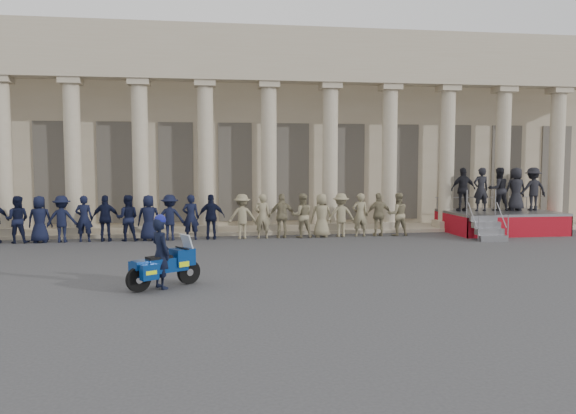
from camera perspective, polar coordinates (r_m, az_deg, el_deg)
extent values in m
plane|color=#39393B|center=(15.59, -3.41, -6.51)|extent=(90.00, 90.00, 0.00)
cube|color=tan|center=(30.32, -5.91, 7.38)|extent=(40.00, 10.00, 9.00)
cube|color=tan|center=(24.26, -5.20, -2.37)|extent=(40.00, 2.60, 0.15)
cube|color=tan|center=(23.60, -5.21, 13.80)|extent=(35.80, 1.00, 1.00)
cube|color=tan|center=(23.80, -5.23, 16.41)|extent=(35.80, 1.00, 1.20)
cube|color=tan|center=(24.67, -26.72, -2.20)|extent=(0.90, 0.90, 0.30)
cylinder|color=tan|center=(24.53, -26.97, 4.66)|extent=(0.64, 0.64, 5.60)
cube|color=tan|center=(24.73, -27.22, 11.44)|extent=(0.85, 0.85, 0.24)
cube|color=tan|center=(23.98, -20.81, -2.19)|extent=(0.90, 0.90, 0.30)
cylinder|color=tan|center=(23.83, -21.01, 4.87)|extent=(0.64, 0.64, 5.60)
cube|color=tan|center=(24.04, -21.21, 11.85)|extent=(0.85, 0.85, 0.24)
cube|color=tan|center=(23.55, -14.62, -2.16)|extent=(0.90, 0.90, 0.30)
cylinder|color=tan|center=(23.40, -14.77, 5.04)|extent=(0.64, 0.64, 5.60)
cube|color=tan|center=(23.61, -14.91, 12.14)|extent=(0.85, 0.85, 0.24)
cube|color=tan|center=(23.41, -8.28, -2.10)|extent=(0.90, 0.90, 0.30)
cylinder|color=tan|center=(23.25, -8.36, 5.14)|extent=(0.64, 0.64, 5.60)
cube|color=tan|center=(23.47, -8.45, 12.29)|extent=(0.85, 0.85, 0.24)
cube|color=tan|center=(23.55, -1.94, -2.01)|extent=(0.90, 0.90, 0.30)
cylinder|color=tan|center=(23.40, -1.95, 5.18)|extent=(0.64, 0.64, 5.60)
cube|color=tan|center=(23.61, -1.97, 12.29)|extent=(0.85, 0.85, 0.24)
cube|color=tan|center=(23.98, 4.25, -1.91)|extent=(0.90, 0.90, 0.30)
cylinder|color=tan|center=(23.83, 4.30, 5.16)|extent=(0.64, 0.64, 5.60)
cube|color=tan|center=(24.04, 4.34, 12.14)|extent=(0.85, 0.85, 0.24)
cube|color=tan|center=(24.67, 10.16, -1.78)|extent=(0.90, 0.90, 0.30)
cylinder|color=tan|center=(24.53, 10.26, 5.08)|extent=(0.64, 0.64, 5.60)
cube|color=tan|center=(24.73, 10.36, 11.86)|extent=(0.85, 0.85, 0.24)
cube|color=tan|center=(25.61, 15.69, -1.65)|extent=(0.90, 0.90, 0.30)
cylinder|color=tan|center=(25.47, 15.83, 4.96)|extent=(0.64, 0.64, 5.60)
cube|color=tan|center=(25.67, 15.97, 11.49)|extent=(0.85, 0.85, 0.24)
cube|color=tan|center=(26.77, 20.78, -1.52)|extent=(0.90, 0.90, 0.30)
cylinder|color=tan|center=(26.64, 20.96, 4.81)|extent=(0.64, 0.64, 5.60)
cube|color=tan|center=(26.83, 21.14, 11.05)|extent=(0.85, 0.85, 0.24)
cube|color=tan|center=(28.13, 25.41, -1.38)|extent=(0.90, 0.90, 0.30)
cylinder|color=tan|center=(28.00, 25.62, 4.63)|extent=(0.64, 0.64, 5.60)
cube|color=tan|center=(28.18, 25.83, 10.58)|extent=(0.85, 0.85, 0.24)
cube|color=black|center=(26.10, -22.79, 3.23)|extent=(1.30, 0.12, 4.20)
cube|color=black|center=(25.57, -17.13, 3.36)|extent=(1.30, 0.12, 4.20)
cube|color=black|center=(25.31, -11.29, 3.46)|extent=(1.30, 0.12, 4.20)
cube|color=black|center=(25.31, -5.39, 3.53)|extent=(1.30, 0.12, 4.20)
cube|color=black|center=(25.57, 0.45, 3.56)|extent=(1.30, 0.12, 4.20)
cube|color=black|center=(26.10, 6.11, 3.56)|extent=(1.30, 0.12, 4.20)
cube|color=black|center=(26.86, 11.50, 3.52)|extent=(1.30, 0.12, 4.20)
cube|color=black|center=(27.85, 16.54, 3.45)|extent=(1.30, 0.12, 4.20)
cube|color=black|center=(29.04, 21.21, 3.37)|extent=(1.30, 0.12, 4.20)
cube|color=black|center=(30.40, 25.49, 3.28)|extent=(1.30, 0.12, 4.20)
imported|color=black|center=(23.07, -25.81, -1.16)|extent=(0.85, 0.67, 1.76)
imported|color=black|center=(22.85, -23.91, -1.15)|extent=(0.86, 0.56, 1.76)
imported|color=black|center=(22.64, -21.98, -1.13)|extent=(1.14, 0.65, 1.76)
imported|color=black|center=(22.47, -20.01, -1.12)|extent=(0.64, 0.42, 1.76)
imported|color=black|center=(22.32, -18.02, -1.10)|extent=(1.03, 0.43, 1.76)
imported|color=black|center=(22.20, -16.00, -1.09)|extent=(0.85, 0.67, 1.76)
imported|color=black|center=(22.11, -13.96, -1.07)|extent=(0.86, 0.56, 1.76)
imported|color=black|center=(22.05, -11.91, -1.05)|extent=(1.14, 0.65, 1.76)
imported|color=black|center=(22.01, -9.85, -1.02)|extent=(0.64, 0.42, 1.76)
imported|color=black|center=(22.00, -7.78, -1.00)|extent=(1.03, 0.43, 1.76)
imported|color=gray|center=(22.05, -4.68, -0.96)|extent=(1.14, 0.65, 1.76)
imported|color=gray|center=(22.11, -2.62, -0.94)|extent=(0.64, 0.42, 1.76)
imported|color=gray|center=(22.20, -0.59, -0.91)|extent=(1.03, 0.43, 1.76)
imported|color=gray|center=(22.32, 1.43, -0.88)|extent=(0.85, 0.67, 1.76)
imported|color=gray|center=(22.47, 3.43, -0.85)|extent=(0.86, 0.56, 1.76)
imported|color=gray|center=(22.64, 5.39, -0.82)|extent=(1.14, 0.65, 1.76)
imported|color=gray|center=(22.85, 7.33, -0.79)|extent=(0.64, 0.42, 1.76)
imported|color=gray|center=(23.07, 9.22, -0.76)|extent=(1.03, 0.43, 1.76)
imported|color=gray|center=(23.32, 11.08, -0.73)|extent=(0.85, 0.67, 1.76)
cube|color=gray|center=(25.60, 20.75, -0.51)|extent=(4.53, 3.23, 0.10)
cube|color=maroon|center=(24.27, 22.55, -1.91)|extent=(4.53, 0.04, 0.82)
cube|color=maroon|center=(24.63, 16.15, -1.65)|extent=(0.04, 3.23, 0.82)
cube|color=maroon|center=(26.80, 24.92, -1.41)|extent=(0.04, 3.23, 0.82)
cube|color=gray|center=(22.69, 20.11, -3.01)|extent=(1.10, 0.28, 0.23)
cube|color=gray|center=(22.90, 19.79, -2.36)|extent=(1.10, 0.28, 0.23)
cube|color=gray|center=(23.12, 19.48, -1.71)|extent=(1.10, 0.28, 0.23)
cube|color=gray|center=(23.35, 19.17, -1.08)|extent=(1.10, 0.28, 0.23)
cylinder|color=gray|center=(26.93, 19.17, 0.94)|extent=(4.53, 0.04, 0.04)
imported|color=black|center=(24.98, 17.38, 1.71)|extent=(1.09, 0.45, 1.86)
imported|color=black|center=(25.33, 19.01, 1.71)|extent=(0.68, 0.44, 1.86)
imported|color=black|center=(25.71, 20.59, 1.70)|extent=(0.90, 0.70, 1.86)
imported|color=black|center=(26.11, 22.13, 1.70)|extent=(0.91, 0.59, 1.86)
imported|color=black|center=(26.52, 23.62, 1.69)|extent=(1.20, 0.69, 1.86)
cylinder|color=black|center=(14.13, -10.05, -6.52)|extent=(0.56, 0.42, 0.59)
cylinder|color=black|center=(13.50, -14.95, -7.12)|extent=(0.56, 0.42, 0.59)
cube|color=navy|center=(13.77, -12.30, -5.74)|extent=(1.07, 0.87, 0.34)
cube|color=navy|center=(13.97, -10.70, -4.98)|extent=(0.66, 0.66, 0.40)
cube|color=silver|center=(14.00, -10.69, -5.81)|extent=(0.31, 0.33, 0.11)
cube|color=#B2BFCC|center=(14.00, -10.18, -3.70)|extent=(0.38, 0.45, 0.48)
cube|color=black|center=(13.66, -12.97, -5.08)|extent=(0.65, 0.57, 0.09)
cube|color=navy|center=(13.46, -14.81, -5.72)|extent=(0.43, 0.42, 0.20)
cube|color=navy|center=(13.27, -13.90, -6.44)|extent=(0.44, 0.38, 0.36)
cube|color=#CBED0C|center=(13.27, -13.90, -6.44)|extent=(0.34, 0.32, 0.09)
cube|color=navy|center=(13.77, -14.99, -6.06)|extent=(0.44, 0.38, 0.36)
cube|color=#CBED0C|center=(13.77, -14.99, -6.06)|extent=(0.34, 0.32, 0.09)
cylinder|color=silver|center=(13.81, -14.34, -6.96)|extent=(0.50, 0.36, 0.09)
cylinder|color=black|center=(13.93, -10.71, -4.11)|extent=(0.37, 0.54, 0.03)
imported|color=black|center=(13.66, -12.81, -4.61)|extent=(0.67, 0.73, 1.68)
sphere|color=navy|center=(13.56, -12.87, -1.30)|extent=(0.28, 0.28, 0.28)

